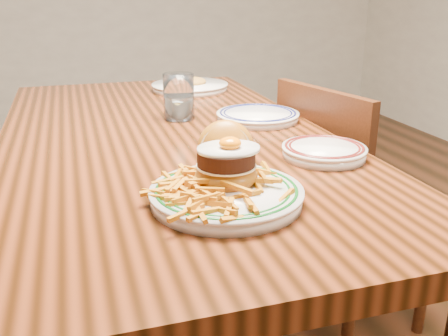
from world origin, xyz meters
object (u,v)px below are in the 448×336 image
object	(u,v)px
table	(167,164)
chair_right	(342,208)
main_plate	(226,181)
side_plate	(324,150)

from	to	relation	value
table	chair_right	bearing A→B (deg)	-0.13
main_plate	side_plate	xyz separation A→B (m)	(0.28, 0.16, -0.02)
chair_right	main_plate	world-z (taller)	main_plate
table	main_plate	bearing A→B (deg)	-87.12
main_plate	side_plate	size ratio (longest dim) A/B	1.48
chair_right	side_plate	world-z (taller)	chair_right
table	chair_right	size ratio (longest dim) A/B	1.89
side_plate	main_plate	bearing A→B (deg)	-136.55
table	main_plate	distance (m)	0.49
table	main_plate	xyz separation A→B (m)	(0.02, -0.47, 0.12)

